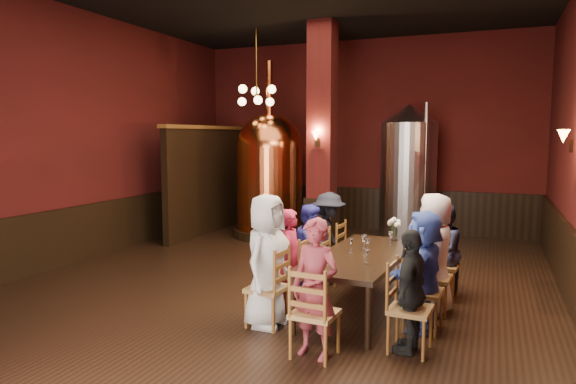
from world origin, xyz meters
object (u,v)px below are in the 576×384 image
at_px(person_2, 311,250).
at_px(copper_kettle, 270,174).
at_px(person_0, 267,260).
at_px(dining_table, 362,258).
at_px(rose_vase, 394,225).
at_px(person_1, 291,259).
at_px(steel_vessel, 408,172).

relative_size(person_2, copper_kettle, 0.34).
bearing_deg(copper_kettle, person_0, -66.47).
distance_m(person_0, copper_kettle, 5.48).
relative_size(dining_table, copper_kettle, 0.64).
xyz_separation_m(person_0, rose_vase, (1.15, 1.92, 0.18)).
distance_m(person_0, person_2, 1.34).
height_order(person_1, steel_vessel, steel_vessel).
bearing_deg(dining_table, person_0, -130.36).
bearing_deg(person_1, steel_vessel, -11.98).
height_order(dining_table, person_1, person_1).
relative_size(person_2, rose_vase, 3.88).
bearing_deg(person_1, person_2, -8.67).
height_order(person_1, rose_vase, person_1).
bearing_deg(person_1, copper_kettle, 22.50).
bearing_deg(rose_vase, dining_table, -103.13).
bearing_deg(steel_vessel, person_0, -96.93).
distance_m(dining_table, steel_vessel, 5.04).
bearing_deg(steel_vessel, dining_table, -87.71).
bearing_deg(steel_vessel, person_2, -97.77).
xyz_separation_m(copper_kettle, rose_vase, (3.32, -3.07, -0.44)).
bearing_deg(person_2, steel_vessel, -8.61).
relative_size(dining_table, steel_vessel, 0.84).
bearing_deg(copper_kettle, dining_table, -52.67).
xyz_separation_m(person_1, copper_kettle, (-2.22, 4.32, 0.75)).
bearing_deg(person_2, copper_kettle, 30.89).
bearing_deg(dining_table, copper_kettle, 131.32).
distance_m(dining_table, rose_vase, 1.05).
height_order(person_2, steel_vessel, steel_vessel).
bearing_deg(steel_vessel, person_1, -97.30).
xyz_separation_m(dining_table, copper_kettle, (-3.09, 4.05, 0.72)).
height_order(dining_table, rose_vase, rose_vase).
xyz_separation_m(person_0, person_1, (0.05, 0.67, -0.13)).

